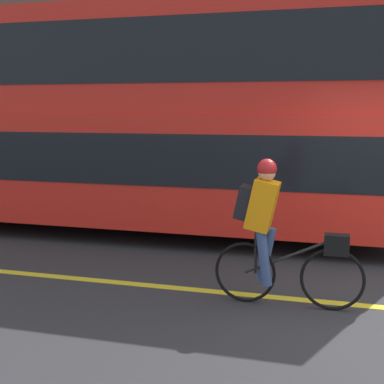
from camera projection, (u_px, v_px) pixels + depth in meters
sidewalk_curb at (380, 213)px, 10.82m from camera, size 60.00×1.73×0.11m
bus at (71, 112)px, 9.59m from camera, size 11.41×2.60×3.75m
cyclist_on_bike at (273, 227)px, 5.80m from camera, size 1.63×0.32×1.62m
street_sign_post at (166, 138)px, 11.71m from camera, size 0.36×0.09×2.48m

